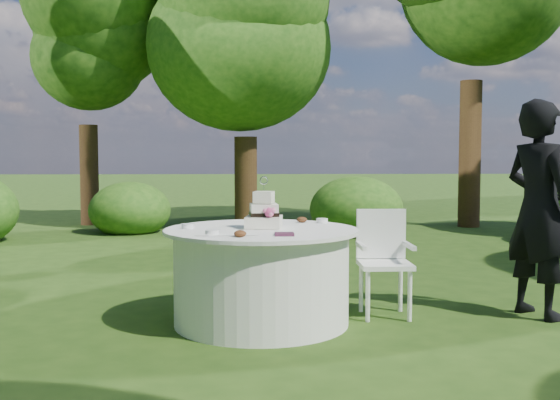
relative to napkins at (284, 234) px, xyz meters
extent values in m
plane|color=#213E10|center=(-0.16, 0.44, -0.78)|extent=(80.00, 80.00, 0.00)
cube|color=#4C2037|center=(0.00, 0.00, 0.00)|extent=(0.14, 0.14, 0.02)
ellipsoid|color=white|center=(-0.42, -0.01, 0.00)|extent=(0.48, 0.07, 0.01)
imported|color=black|center=(2.16, 0.59, 0.13)|extent=(0.67, 0.78, 1.82)
cylinder|color=white|center=(-0.16, 0.44, -0.41)|extent=(1.40, 1.40, 0.74)
cylinder|color=white|center=(-0.16, 0.44, -0.02)|extent=(1.56, 1.56, 0.03)
cube|color=white|center=(-0.14, 0.48, 0.04)|extent=(0.31, 0.31, 0.09)
cube|color=silver|center=(-0.14, 0.48, 0.14)|extent=(0.23, 0.23, 0.09)
cube|color=white|center=(-0.14, 0.48, 0.24)|extent=(0.18, 0.18, 0.09)
cube|color=black|center=(-0.14, 0.48, 0.11)|extent=(0.24, 0.24, 0.03)
sphere|color=#C93B77|center=(-0.10, 0.36, 0.13)|extent=(0.07, 0.07, 0.07)
cylinder|color=silver|center=(-0.14, 0.48, 0.32)|extent=(0.01, 0.01, 0.05)
torus|color=silver|center=(-0.14, 0.48, 0.38)|extent=(0.07, 0.02, 0.07)
cube|color=white|center=(0.87, 0.63, -0.34)|extent=(0.43, 0.43, 0.04)
cube|color=white|center=(0.88, 0.82, -0.10)|extent=(0.43, 0.04, 0.43)
cylinder|color=silver|center=(0.70, 0.45, -0.57)|extent=(0.04, 0.04, 0.42)
cylinder|color=white|center=(1.05, 0.45, -0.57)|extent=(0.04, 0.04, 0.42)
cylinder|color=white|center=(0.70, 0.80, -0.57)|extent=(0.04, 0.04, 0.42)
cylinder|color=white|center=(1.05, 0.80, -0.57)|extent=(0.04, 0.04, 0.42)
cube|color=white|center=(0.67, 0.63, -0.18)|extent=(0.04, 0.38, 0.04)
cube|color=silver|center=(1.08, 0.62, -0.18)|extent=(0.04, 0.38, 0.04)
cylinder|color=white|center=(-0.53, 0.02, 0.01)|extent=(0.10, 0.10, 0.04)
cylinder|color=white|center=(0.37, 0.85, 0.01)|extent=(0.10, 0.10, 0.04)
cylinder|color=white|center=(-0.75, 0.46, 0.01)|extent=(0.10, 0.10, 0.04)
ellipsoid|color=#562D16|center=(0.19, 0.90, 0.02)|extent=(0.09, 0.09, 0.05)
ellipsoid|color=#562D16|center=(-0.32, -0.08, 0.02)|extent=(0.09, 0.09, 0.05)
camera|label=1|loc=(-0.22, -4.77, 0.59)|focal=42.00mm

